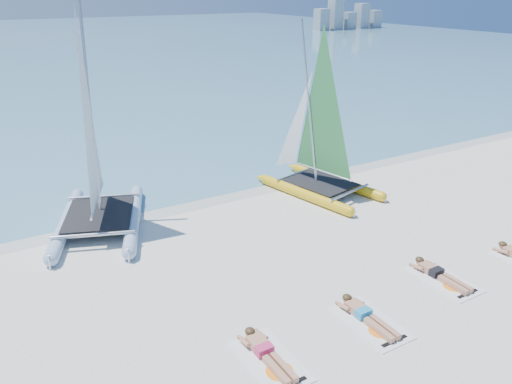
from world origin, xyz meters
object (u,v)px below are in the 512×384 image
at_px(sunbather_c, 438,273).
at_px(sunbather_a, 265,351).
at_px(catamaran_yellow, 313,138).
at_px(towel_b, 370,322).
at_px(sunbather_b, 365,314).
at_px(towel_a, 270,361).
at_px(catamaran_blue, 93,162).
at_px(towel_c, 443,280).

bearing_deg(sunbather_c, sunbather_a, -177.07).
bearing_deg(catamaran_yellow, sunbather_c, -109.39).
bearing_deg(towel_b, sunbather_b, 90.00).
xyz_separation_m(towel_a, sunbather_b, (2.61, 0.10, 0.11)).
bearing_deg(towel_a, catamaran_blue, 99.22).
height_order(towel_c, sunbather_c, sunbather_c).
relative_size(towel_b, sunbather_b, 1.07).
height_order(catamaran_blue, sunbather_a, catamaran_blue).
xyz_separation_m(catamaran_blue, catamaran_yellow, (7.58, -0.94, -0.13)).
relative_size(towel_c, sunbather_c, 1.07).
distance_m(sunbather_a, towel_c, 5.45).
xyz_separation_m(catamaran_yellow, towel_a, (-6.28, -7.11, -1.95)).
bearing_deg(towel_a, towel_c, 2.93).
height_order(sunbather_a, towel_c, sunbather_a).
xyz_separation_m(sunbather_a, towel_b, (2.61, -0.28, -0.11)).
distance_m(towel_a, towel_c, 5.46).
distance_m(catamaran_blue, towel_a, 8.42).
distance_m(towel_a, sunbather_b, 2.61).
distance_m(sunbather_a, towel_b, 2.62).
relative_size(towel_a, sunbather_a, 1.07).
relative_size(catamaran_yellow, sunbather_a, 3.61).
relative_size(catamaran_blue, towel_a, 3.80).
distance_m(towel_b, sunbather_b, 0.22).
relative_size(catamaran_yellow, towel_c, 3.37).
xyz_separation_m(catamaran_blue, sunbather_b, (3.91, -7.95, -1.98)).
relative_size(catamaran_blue, sunbather_b, 4.07).
bearing_deg(sunbather_a, catamaran_blue, 99.44).
bearing_deg(catamaran_blue, towel_a, -59.93).
bearing_deg(sunbather_c, towel_b, -168.82).
bearing_deg(towel_a, towel_b, -2.02).
xyz_separation_m(catamaran_yellow, towel_b, (-3.67, -7.20, -1.95)).
bearing_deg(towel_c, sunbather_c, 90.00).
xyz_separation_m(sunbather_a, towel_c, (5.45, 0.09, -0.11)).
bearing_deg(towel_a, sunbather_b, 2.20).
height_order(towel_a, towel_c, same).
bearing_deg(sunbather_b, towel_b, -90.00).
relative_size(sunbather_a, towel_b, 0.93).
xyz_separation_m(catamaran_blue, towel_c, (6.76, -7.77, -2.09)).
height_order(catamaran_yellow, towel_c, catamaran_yellow).
height_order(catamaran_yellow, towel_b, catamaran_yellow).
relative_size(towel_a, sunbather_c, 1.07).
bearing_deg(towel_c, sunbather_a, -179.09).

